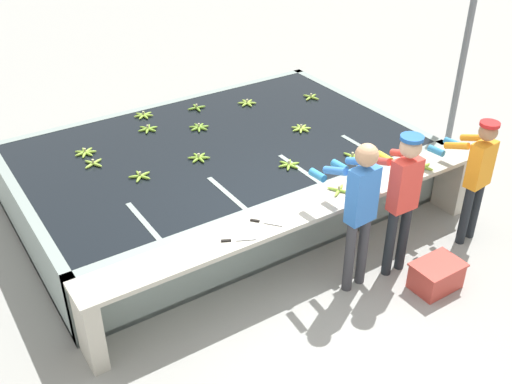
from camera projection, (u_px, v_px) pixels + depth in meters
ground_plane at (312, 281)px, 6.70m from camera, size 80.00×80.00×0.00m
wash_tank at (218, 173)px, 7.95m from camera, size 5.07×3.25×0.84m
work_ledge at (302, 227)px, 6.54m from camera, size 5.07×0.45×0.84m
worker_0 at (359, 203)px, 6.12m from camera, size 0.44×0.73×1.75m
worker_1 at (402, 191)px, 6.35m from camera, size 0.41×0.72×1.71m
worker_2 at (476, 171)px, 6.91m from camera, size 0.46×0.73×1.58m
banana_bunch_floating_0 at (311, 97)px, 9.01m from camera, size 0.27×0.27×0.08m
banana_bunch_floating_1 at (247, 103)px, 8.82m from camera, size 0.27×0.28×0.08m
banana_bunch_floating_2 at (144, 115)px, 8.46m from camera, size 0.28×0.28×0.08m
banana_bunch_floating_3 at (289, 165)px, 7.23m from camera, size 0.28×0.28×0.08m
banana_bunch_floating_4 at (148, 129)px, 8.08m from camera, size 0.28×0.27×0.08m
banana_bunch_floating_5 at (199, 158)px, 7.38m from camera, size 0.26×0.28×0.08m
banana_bunch_floating_6 at (85, 152)px, 7.50m from camera, size 0.28×0.28×0.08m
banana_bunch_floating_7 at (93, 163)px, 7.26m from camera, size 0.27×0.27×0.08m
banana_bunch_floating_8 at (301, 129)px, 8.09m from camera, size 0.27×0.28×0.08m
banana_bunch_floating_9 at (197, 108)px, 8.67m from camera, size 0.28×0.28×0.08m
banana_bunch_floating_10 at (140, 176)px, 7.00m from camera, size 0.28×0.27×0.08m
banana_bunch_floating_11 at (199, 127)px, 8.12m from camera, size 0.28×0.28×0.08m
banana_bunch_floating_12 at (352, 156)px, 7.41m from camera, size 0.28×0.28×0.08m
banana_bunch_ledge_0 at (422, 167)px, 7.18m from camera, size 0.27×0.28×0.08m
banana_bunch_ledge_1 at (339, 190)px, 6.72m from camera, size 0.25×0.25×0.08m
knife_0 at (261, 222)px, 6.21m from camera, size 0.25×0.29×0.02m
knife_1 at (233, 240)px, 5.94m from camera, size 0.33×0.18×0.02m
crate at (436, 275)px, 6.54m from camera, size 0.55×0.39×0.32m
support_post_right at (463, 60)px, 8.21m from camera, size 0.09×0.09×3.20m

